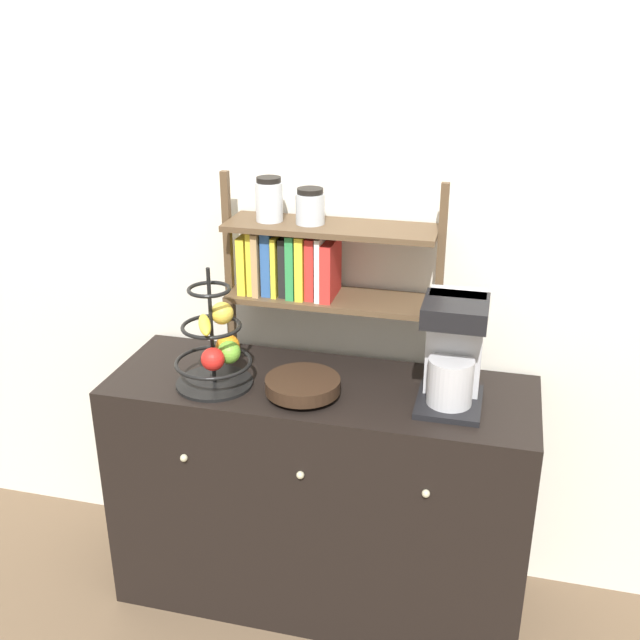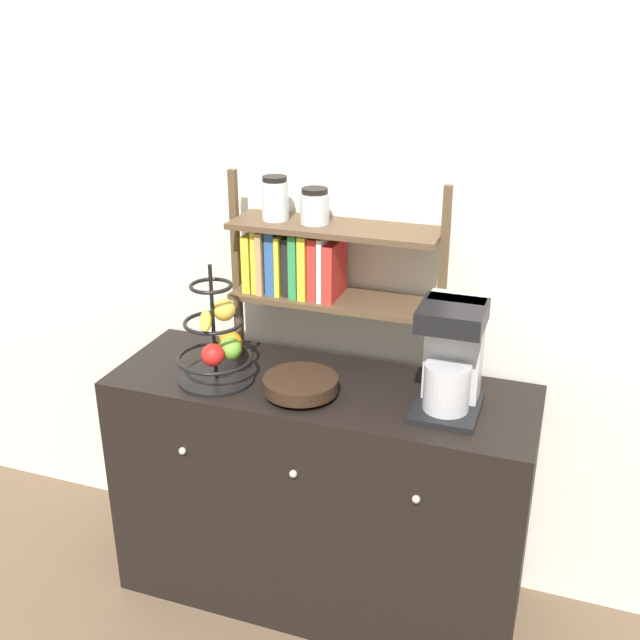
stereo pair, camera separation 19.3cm
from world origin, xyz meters
TOP-DOWN VIEW (x-y plane):
  - ground_plane at (0.00, 0.00)m, footprint 12.00×12.00m
  - wall_back at (0.00, 0.51)m, footprint 7.00×0.05m
  - sideboard at (0.00, 0.23)m, footprint 1.35×0.48m
  - coffee_maker at (0.40, 0.22)m, footprint 0.19×0.23m
  - fruit_stand at (-0.31, 0.15)m, footprint 0.24×0.24m
  - wooden_bowl at (-0.03, 0.15)m, footprint 0.23×0.23m
  - shelf_hutch at (-0.08, 0.37)m, footprint 0.70×0.20m

SIDE VIEW (x-z plane):
  - ground_plane at x=0.00m, z-range 0.00..0.00m
  - sideboard at x=0.00m, z-range 0.00..0.82m
  - wooden_bowl at x=-0.03m, z-range 0.83..0.88m
  - fruit_stand at x=-0.31m, z-range 0.76..1.14m
  - coffee_maker at x=0.40m, z-range 0.82..1.15m
  - shelf_hutch at x=-0.08m, z-range 0.88..1.50m
  - wall_back at x=0.00m, z-range 0.00..2.60m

